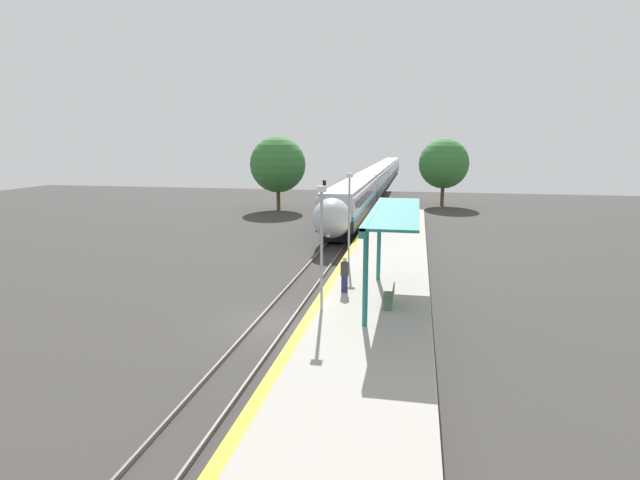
{
  "coord_description": "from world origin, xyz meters",
  "views": [
    {
      "loc": [
        5.93,
        -19.74,
        7.79
      ],
      "look_at": [
        0.59,
        7.65,
        2.26
      ],
      "focal_mm": 28.0,
      "sensor_mm": 36.0,
      "label": 1
    }
  ],
  "objects_px": {
    "train": "(378,178)",
    "platform_bench": "(390,296)",
    "lamppost_mid": "(349,212)",
    "railway_signal": "(324,199)",
    "person_waiting": "(345,274)",
    "lamppost_near": "(322,240)"
  },
  "relations": [
    {
      "from": "train",
      "to": "platform_bench",
      "type": "height_order",
      "value": "train"
    },
    {
      "from": "lamppost_mid",
      "to": "railway_signal",
      "type": "bearing_deg",
      "value": 105.12
    },
    {
      "from": "platform_bench",
      "to": "person_waiting",
      "type": "bearing_deg",
      "value": 142.98
    },
    {
      "from": "train",
      "to": "lamppost_mid",
      "type": "relative_size",
      "value": 17.16
    },
    {
      "from": "railway_signal",
      "to": "person_waiting",
      "type": "bearing_deg",
      "value": -77.14
    },
    {
      "from": "railway_signal",
      "to": "lamppost_mid",
      "type": "height_order",
      "value": "lamppost_mid"
    },
    {
      "from": "person_waiting",
      "to": "railway_signal",
      "type": "xyz_separation_m",
      "value": [
        -5.13,
        22.45,
        0.86
      ]
    },
    {
      "from": "lamppost_near",
      "to": "lamppost_mid",
      "type": "xyz_separation_m",
      "value": [
        0.0,
        8.25,
        0.0
      ]
    },
    {
      "from": "person_waiting",
      "to": "lamppost_mid",
      "type": "distance_m",
      "value": 5.99
    },
    {
      "from": "train",
      "to": "lamppost_mid",
      "type": "height_order",
      "value": "lamppost_mid"
    },
    {
      "from": "platform_bench",
      "to": "railway_signal",
      "type": "distance_m",
      "value": 25.22
    },
    {
      "from": "person_waiting",
      "to": "lamppost_near",
      "type": "xyz_separation_m",
      "value": [
        -0.57,
        -2.66,
        2.09
      ]
    },
    {
      "from": "lamppost_near",
      "to": "platform_bench",
      "type": "bearing_deg",
      "value": 20.05
    },
    {
      "from": "person_waiting",
      "to": "lamppost_mid",
      "type": "bearing_deg",
      "value": 95.83
    },
    {
      "from": "platform_bench",
      "to": "railway_signal",
      "type": "relative_size",
      "value": 0.33
    },
    {
      "from": "platform_bench",
      "to": "person_waiting",
      "type": "xyz_separation_m",
      "value": [
        -2.19,
        1.65,
        0.4
      ]
    },
    {
      "from": "train",
      "to": "lamppost_near",
      "type": "bearing_deg",
      "value": -87.79
    },
    {
      "from": "person_waiting",
      "to": "lamppost_near",
      "type": "bearing_deg",
      "value": -102.1
    },
    {
      "from": "lamppost_near",
      "to": "railway_signal",
      "type": "bearing_deg",
      "value": 100.28
    },
    {
      "from": "lamppost_mid",
      "to": "platform_bench",
      "type": "bearing_deg",
      "value": -69.11
    },
    {
      "from": "train",
      "to": "railway_signal",
      "type": "bearing_deg",
      "value": -94.07
    },
    {
      "from": "platform_bench",
      "to": "lamppost_mid",
      "type": "relative_size",
      "value": 0.28
    }
  ]
}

